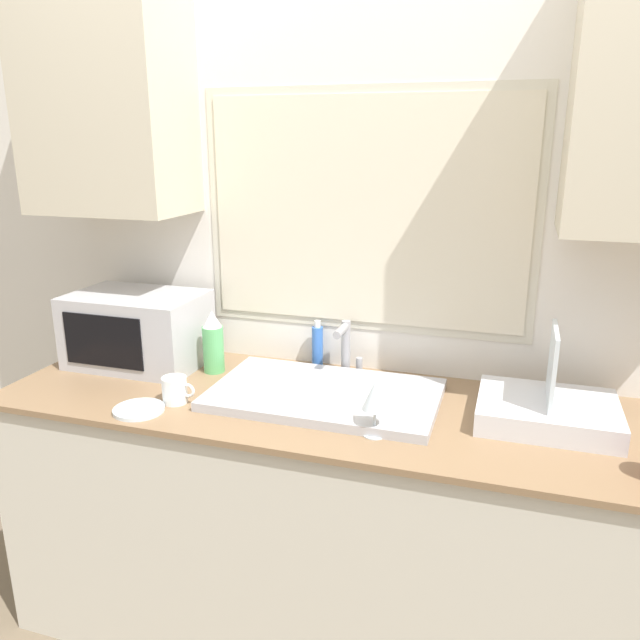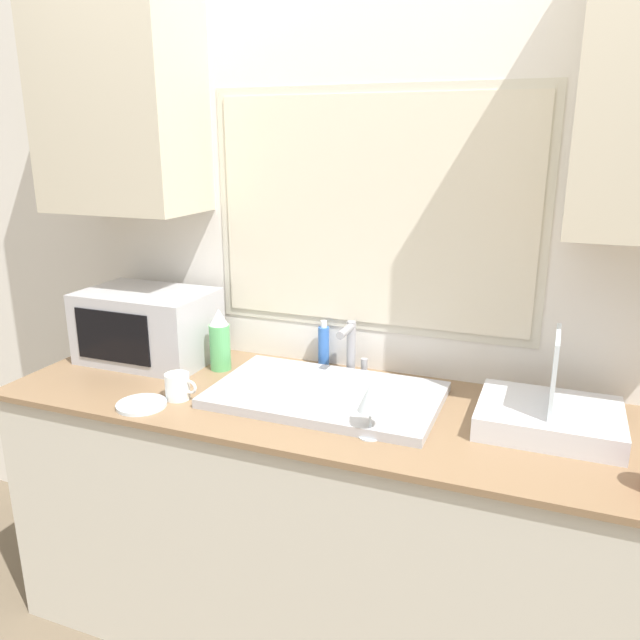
{
  "view_description": "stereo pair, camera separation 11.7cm",
  "coord_description": "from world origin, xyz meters",
  "views": [
    {
      "loc": [
        0.51,
        -1.42,
        1.7
      ],
      "look_at": [
        -0.04,
        0.3,
        1.17
      ],
      "focal_mm": 35.0,
      "sensor_mm": 36.0,
      "label": 1
    },
    {
      "loc": [
        0.62,
        -1.38,
        1.7
      ],
      "look_at": [
        -0.04,
        0.3,
        1.17
      ],
      "focal_mm": 35.0,
      "sensor_mm": 36.0,
      "label": 2
    }
  ],
  "objects": [
    {
      "name": "small_plate",
      "position": [
        -0.56,
        0.08,
        0.9
      ],
      "size": [
        0.16,
        0.16,
        0.01
      ],
      "color": "silver",
      "rests_on": "countertop"
    },
    {
      "name": "mug_near_sink",
      "position": [
        -0.49,
        0.18,
        0.93
      ],
      "size": [
        0.11,
        0.08,
        0.09
      ],
      "color": "white",
      "rests_on": "countertop"
    },
    {
      "name": "countertop",
      "position": [
        0.0,
        0.33,
        0.45
      ],
      "size": [
        2.21,
        0.69,
        0.89
      ],
      "color": "beige",
      "rests_on": "ground_plane"
    },
    {
      "name": "wine_glass",
      "position": [
        0.16,
        0.15,
        1.01
      ],
      "size": [
        0.08,
        0.08,
        0.17
      ],
      "color": "silver",
      "rests_on": "countertop"
    },
    {
      "name": "wall_back",
      "position": [
        0.0,
        0.65,
        1.42
      ],
      "size": [
        6.0,
        0.38,
        2.6
      ],
      "color": "silver",
      "rests_on": "ground_plane"
    },
    {
      "name": "faucet",
      "position": [
        -0.04,
        0.58,
        1.0
      ],
      "size": [
        0.08,
        0.14,
        0.19
      ],
      "color": "#99999E",
      "rests_on": "countertop"
    },
    {
      "name": "soap_bottle",
      "position": [
        -0.16,
        0.63,
        0.97
      ],
      "size": [
        0.04,
        0.04,
        0.17
      ],
      "color": "blue",
      "rests_on": "countertop"
    },
    {
      "name": "dish_rack",
      "position": [
        0.63,
        0.38,
        0.93
      ],
      "size": [
        0.4,
        0.32,
        0.29
      ],
      "color": "silver",
      "rests_on": "countertop"
    },
    {
      "name": "microwave",
      "position": [
        -0.8,
        0.46,
        1.02
      ],
      "size": [
        0.48,
        0.32,
        0.26
      ],
      "color": "#B2B2B7",
      "rests_on": "countertop"
    },
    {
      "name": "sink_basin",
      "position": [
        -0.04,
        0.35,
        0.9
      ],
      "size": [
        0.72,
        0.44,
        0.03
      ],
      "color": "#B2B2B7",
      "rests_on": "countertop"
    },
    {
      "name": "spray_bottle",
      "position": [
        -0.5,
        0.46,
        1.0
      ],
      "size": [
        0.07,
        0.07,
        0.23
      ],
      "color": "#59B266",
      "rests_on": "countertop"
    }
  ]
}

